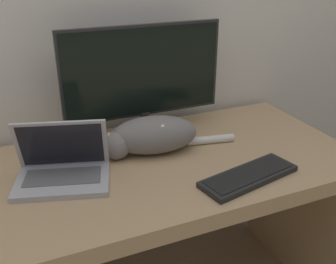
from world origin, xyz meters
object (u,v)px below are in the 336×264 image
(laptop, at_px, (62,169))
(external_keyboard, at_px, (249,176))
(cat, at_px, (151,135))
(monitor, at_px, (143,77))

(laptop, relative_size, external_keyboard, 0.93)
(laptop, height_order, external_keyboard, laptop)
(external_keyboard, bearing_deg, cat, 115.56)
(monitor, bearing_deg, laptop, -149.52)
(laptop, xyz_separation_m, external_keyboard, (0.59, -0.24, -0.03))
(monitor, distance_m, laptop, 0.49)
(laptop, relative_size, cat, 0.65)
(monitor, relative_size, cat, 1.21)
(monitor, xyz_separation_m, laptop, (-0.38, -0.22, -0.22))
(external_keyboard, xyz_separation_m, cat, (-0.24, 0.32, 0.06))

